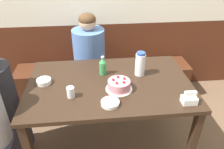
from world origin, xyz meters
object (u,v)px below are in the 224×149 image
object	(u,v)px
soju_bottle	(103,66)
person_grey_tee	(90,63)
bowl_soup_white	(110,103)
bowl_rice_small	(44,81)
bench_seat	(104,81)
glass_water_tall	(71,92)
birthday_cake	(119,85)
napkin_holder	(189,99)
water_pitcher	(140,64)

from	to	relation	value
soju_bottle	person_grey_tee	distance (m)	0.63
person_grey_tee	bowl_soup_white	bearing A→B (deg)	8.40
bowl_rice_small	person_grey_tee	bearing A→B (deg)	59.12
bench_seat	bowl_rice_small	size ratio (longest dim) A/B	17.72
soju_bottle	glass_water_tall	xyz separation A→B (m)	(-0.27, -0.32, -0.04)
birthday_cake	person_grey_tee	distance (m)	0.88
soju_bottle	napkin_holder	xyz separation A→B (m)	(0.62, -0.49, -0.05)
water_pitcher	soju_bottle	world-z (taller)	water_pitcher
glass_water_tall	bowl_rice_small	bearing A→B (deg)	138.31
bench_seat	water_pitcher	distance (m)	1.01
bowl_soup_white	glass_water_tall	bearing A→B (deg)	157.18
napkin_holder	glass_water_tall	size ratio (longest dim) A/B	1.24
bowl_soup_white	birthday_cake	bearing A→B (deg)	64.34
bench_seat	water_pitcher	size ratio (longest dim) A/B	9.80
glass_water_tall	person_grey_tee	distance (m)	0.92
bowl_rice_small	person_grey_tee	xyz separation A→B (m)	(0.40, 0.66, -0.21)
birthday_cake	soju_bottle	bearing A→B (deg)	114.39
bowl_soup_white	bench_seat	bearing A→B (deg)	88.95
napkin_holder	bowl_rice_small	distance (m)	1.20
birthday_cake	person_grey_tee	xyz separation A→B (m)	(-0.24, 0.81, -0.23)
glass_water_tall	person_grey_tee	size ratio (longest dim) A/B	0.08
water_pitcher	person_grey_tee	distance (m)	0.81
glass_water_tall	person_grey_tee	bearing A→B (deg)	80.25
soju_bottle	bowl_soup_white	xyz separation A→B (m)	(0.03, -0.45, -0.07)
bowl_rice_small	bowl_soup_white	bearing A→B (deg)	-32.29
napkin_holder	bench_seat	bearing A→B (deg)	116.24
bench_seat	glass_water_tall	xyz separation A→B (m)	(-0.32, -1.00, 0.58)
soju_bottle	glass_water_tall	distance (m)	0.42
bench_seat	napkin_holder	distance (m)	1.42
bowl_soup_white	bowl_rice_small	size ratio (longest dim) A/B	1.13
bowl_rice_small	glass_water_tall	xyz separation A→B (m)	(0.24, -0.22, 0.02)
water_pitcher	glass_water_tall	xyz separation A→B (m)	(-0.61, -0.28, -0.07)
bowl_rice_small	glass_water_tall	bearing A→B (deg)	-41.69
water_pitcher	glass_water_tall	size ratio (longest dim) A/B	2.53
napkin_holder	glass_water_tall	xyz separation A→B (m)	(-0.90, 0.17, 0.01)
soju_bottle	bench_seat	bearing A→B (deg)	86.11
glass_water_tall	soju_bottle	bearing A→B (deg)	49.58
birthday_cake	bowl_soup_white	size ratio (longest dim) A/B	1.58
bench_seat	person_grey_tee	bearing A→B (deg)	-144.17
soju_bottle	bowl_rice_small	world-z (taller)	soju_bottle
glass_water_tall	water_pitcher	bearing A→B (deg)	24.67
birthday_cake	water_pitcher	size ratio (longest dim) A/B	0.99
bench_seat	glass_water_tall	distance (m)	1.20
napkin_holder	soju_bottle	bearing A→B (deg)	141.81
napkin_holder	person_grey_tee	distance (m)	1.30
birthday_cake	napkin_holder	bearing A→B (deg)	-24.64
water_pitcher	napkin_holder	size ratio (longest dim) A/B	2.04
napkin_holder	bowl_rice_small	world-z (taller)	napkin_holder
bench_seat	napkin_holder	bearing A→B (deg)	-63.76
water_pitcher	bowl_rice_small	bearing A→B (deg)	-175.82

